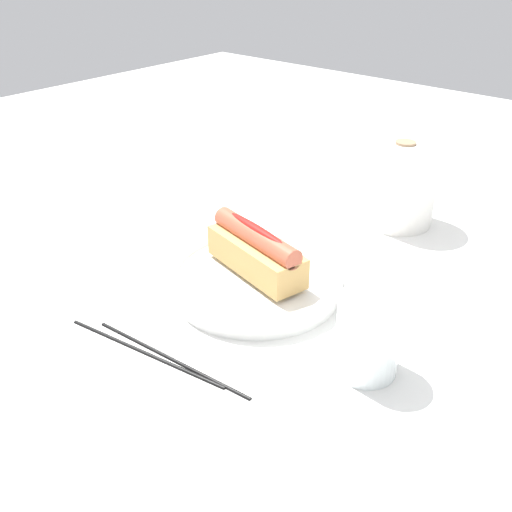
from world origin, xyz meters
TOP-DOWN VIEW (x-y plane):
  - ground_plane at (0.00, 0.00)m, footprint 2.40×2.40m
  - serving_bowl at (-0.01, 0.01)m, footprint 0.23×0.23m
  - hotdog_front at (-0.01, 0.01)m, footprint 0.16×0.08m
  - water_glass at (0.18, -0.03)m, footprint 0.07×0.07m
  - paper_towel_roll at (0.02, 0.31)m, footprint 0.11×0.11m
  - chopstick_near at (0.01, -0.16)m, footprint 0.22×0.02m
  - chopstick_far at (-0.02, -0.17)m, footprint 0.22×0.04m

SIDE VIEW (x-z plane):
  - ground_plane at x=0.00m, z-range 0.00..0.00m
  - chopstick_near at x=0.01m, z-range 0.00..0.01m
  - chopstick_far at x=-0.02m, z-range 0.00..0.01m
  - serving_bowl at x=-0.01m, z-range 0.00..0.03m
  - water_glass at x=0.18m, z-range 0.00..0.09m
  - hotdog_front at x=-0.01m, z-range 0.03..0.09m
  - paper_towel_roll at x=0.02m, z-range 0.00..0.13m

